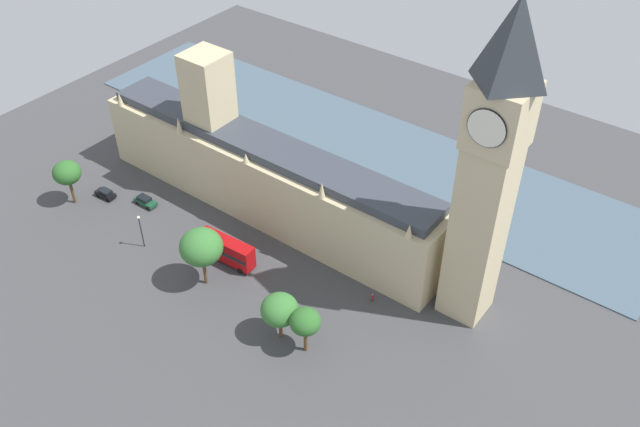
{
  "coord_description": "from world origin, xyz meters",
  "views": [
    {
      "loc": [
        71.53,
        67.14,
        80.22
      ],
      "look_at": [
        1.0,
        14.15,
        8.22
      ],
      "focal_mm": 38.39,
      "sensor_mm": 36.0,
      "label": 1
    }
  ],
  "objects_px": {
    "car_black_by_river_gate": "(105,193)",
    "car_dark_green_midblock": "(145,201)",
    "street_lamp_far_end": "(140,226)",
    "parliament_building": "(261,173)",
    "plane_tree_trailing": "(280,310)",
    "plane_tree_near_tower": "(67,173)",
    "double_decker_bus_corner": "(227,250)",
    "plane_tree_kerbside": "(305,322)",
    "clock_tower": "(490,169)",
    "pedestrian_under_trees": "(372,298)",
    "plane_tree_opposite_hall": "(201,247)"
  },
  "relations": [
    {
      "from": "pedestrian_under_trees",
      "to": "plane_tree_kerbside",
      "type": "bearing_deg",
      "value": 101.92
    },
    {
      "from": "clock_tower",
      "to": "street_lamp_far_end",
      "type": "relative_size",
      "value": 7.62
    },
    {
      "from": "parliament_building",
      "to": "plane_tree_kerbside",
      "type": "bearing_deg",
      "value": 51.02
    },
    {
      "from": "clock_tower",
      "to": "car_dark_green_midblock",
      "type": "bearing_deg",
      "value": -78.14
    },
    {
      "from": "plane_tree_trailing",
      "to": "plane_tree_near_tower",
      "type": "bearing_deg",
      "value": -92.16
    },
    {
      "from": "parliament_building",
      "to": "double_decker_bus_corner",
      "type": "distance_m",
      "value": 16.35
    },
    {
      "from": "plane_tree_near_tower",
      "to": "plane_tree_kerbside",
      "type": "xyz_separation_m",
      "value": [
        1.83,
        56.77,
        -0.67
      ]
    },
    {
      "from": "car_dark_green_midblock",
      "to": "double_decker_bus_corner",
      "type": "xyz_separation_m",
      "value": [
        2.12,
        22.99,
        1.74
      ]
    },
    {
      "from": "parliament_building",
      "to": "car_dark_green_midblock",
      "type": "distance_m",
      "value": 23.43
    },
    {
      "from": "plane_tree_near_tower",
      "to": "street_lamp_far_end",
      "type": "height_order",
      "value": "plane_tree_near_tower"
    },
    {
      "from": "plane_tree_trailing",
      "to": "parliament_building",
      "type": "bearing_deg",
      "value": -134.53
    },
    {
      "from": "car_black_by_river_gate",
      "to": "plane_tree_kerbside",
      "type": "relative_size",
      "value": 0.52
    },
    {
      "from": "plane_tree_kerbside",
      "to": "street_lamp_far_end",
      "type": "distance_m",
      "value": 36.84
    },
    {
      "from": "double_decker_bus_corner",
      "to": "plane_tree_near_tower",
      "type": "bearing_deg",
      "value": 95.51
    },
    {
      "from": "car_black_by_river_gate",
      "to": "car_dark_green_midblock",
      "type": "bearing_deg",
      "value": -72.68
    },
    {
      "from": "street_lamp_far_end",
      "to": "plane_tree_kerbside",
      "type": "bearing_deg",
      "value": 88.09
    },
    {
      "from": "plane_tree_kerbside",
      "to": "plane_tree_trailing",
      "type": "bearing_deg",
      "value": -88.27
    },
    {
      "from": "clock_tower",
      "to": "plane_tree_opposite_hall",
      "type": "xyz_separation_m",
      "value": [
        20.73,
        -36.49,
        -19.03
      ]
    },
    {
      "from": "parliament_building",
      "to": "clock_tower",
      "type": "bearing_deg",
      "value": 90.11
    },
    {
      "from": "pedestrian_under_trees",
      "to": "plane_tree_kerbside",
      "type": "distance_m",
      "value": 15.52
    },
    {
      "from": "car_black_by_river_gate",
      "to": "plane_tree_kerbside",
      "type": "xyz_separation_m",
      "value": [
        6.38,
        53.32,
        5.29
      ]
    },
    {
      "from": "pedestrian_under_trees",
      "to": "plane_tree_opposite_hall",
      "type": "relative_size",
      "value": 0.14
    },
    {
      "from": "parliament_building",
      "to": "plane_tree_trailing",
      "type": "bearing_deg",
      "value": 45.47
    },
    {
      "from": "plane_tree_opposite_hall",
      "to": "street_lamp_far_end",
      "type": "distance_m",
      "value": 15.3
    },
    {
      "from": "plane_tree_opposite_hall",
      "to": "plane_tree_kerbside",
      "type": "relative_size",
      "value": 1.32
    },
    {
      "from": "car_dark_green_midblock",
      "to": "plane_tree_near_tower",
      "type": "bearing_deg",
      "value": -56.81
    },
    {
      "from": "car_black_by_river_gate",
      "to": "street_lamp_far_end",
      "type": "height_order",
      "value": "street_lamp_far_end"
    },
    {
      "from": "plane_tree_kerbside",
      "to": "car_black_by_river_gate",
      "type": "bearing_deg",
      "value": -96.83
    },
    {
      "from": "clock_tower",
      "to": "plane_tree_near_tower",
      "type": "height_order",
      "value": "clock_tower"
    },
    {
      "from": "clock_tower",
      "to": "plane_tree_kerbside",
      "type": "bearing_deg",
      "value": -33.68
    },
    {
      "from": "parliament_building",
      "to": "plane_tree_trailing",
      "type": "xyz_separation_m",
      "value": [
        22.08,
        22.44,
        -2.41
      ]
    },
    {
      "from": "clock_tower",
      "to": "car_black_by_river_gate",
      "type": "xyz_separation_m",
      "value": [
        15.64,
        -68.0,
        -26.0
      ]
    },
    {
      "from": "plane_tree_kerbside",
      "to": "street_lamp_far_end",
      "type": "relative_size",
      "value": 1.2
    },
    {
      "from": "car_black_by_river_gate",
      "to": "plane_tree_trailing",
      "type": "height_order",
      "value": "plane_tree_trailing"
    },
    {
      "from": "parliament_building",
      "to": "pedestrian_under_trees",
      "type": "relative_size",
      "value": 47.32
    },
    {
      "from": "car_black_by_river_gate",
      "to": "plane_tree_trailing",
      "type": "distance_m",
      "value": 49.33
    },
    {
      "from": "parliament_building",
      "to": "plane_tree_trailing",
      "type": "height_order",
      "value": "parliament_building"
    },
    {
      "from": "parliament_building",
      "to": "pedestrian_under_trees",
      "type": "distance_m",
      "value": 31.34
    },
    {
      "from": "car_dark_green_midblock",
      "to": "plane_tree_kerbside",
      "type": "bearing_deg",
      "value": 77.69
    },
    {
      "from": "double_decker_bus_corner",
      "to": "plane_tree_trailing",
      "type": "relative_size",
      "value": 1.29
    },
    {
      "from": "plane_tree_trailing",
      "to": "clock_tower",
      "type": "bearing_deg",
      "value": 138.88
    },
    {
      "from": "pedestrian_under_trees",
      "to": "street_lamp_far_end",
      "type": "bearing_deg",
      "value": 39.73
    },
    {
      "from": "parliament_building",
      "to": "car_black_by_river_gate",
      "type": "relative_size",
      "value": 16.81
    },
    {
      "from": "plane_tree_trailing",
      "to": "plane_tree_kerbside",
      "type": "xyz_separation_m",
      "value": [
        -0.14,
        4.67,
        0.41
      ]
    },
    {
      "from": "car_black_by_river_gate",
      "to": "pedestrian_under_trees",
      "type": "height_order",
      "value": "car_black_by_river_gate"
    },
    {
      "from": "car_black_by_river_gate",
      "to": "car_dark_green_midblock",
      "type": "relative_size",
      "value": 0.92
    },
    {
      "from": "car_dark_green_midblock",
      "to": "plane_tree_near_tower",
      "type": "distance_m",
      "value": 14.82
    },
    {
      "from": "double_decker_bus_corner",
      "to": "street_lamp_far_end",
      "type": "bearing_deg",
      "value": 109.41
    },
    {
      "from": "car_black_by_river_gate",
      "to": "plane_tree_trailing",
      "type": "bearing_deg",
      "value": -101.32
    },
    {
      "from": "clock_tower",
      "to": "plane_tree_kerbside",
      "type": "relative_size",
      "value": 6.33
    }
  ]
}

